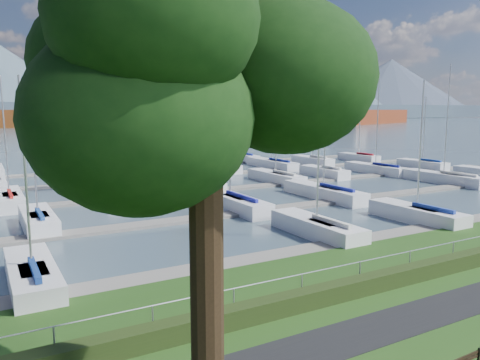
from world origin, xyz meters
TOP-DOWN VIEW (x-y plane):
  - path at (0.00, -3.00)m, footprint 160.00×2.00m
  - water at (0.00, 260.00)m, footprint 800.00×540.00m
  - hedge at (0.00, -0.40)m, footprint 80.00×0.70m
  - fence at (0.00, 0.00)m, footprint 80.00×0.04m
  - foothill at (0.00, 330.00)m, footprint 900.00×80.00m
  - mountains at (7.35, 404.62)m, footprint 1190.00×360.00m
  - docks at (0.00, 26.00)m, footprint 90.00×41.60m
  - tree at (-10.69, -4.68)m, footprint 7.43×6.58m
  - crane at (2.67, 24.98)m, footprint 7.46×13.01m
  - cargo_ship_mid at (12.68, 212.25)m, footprint 112.02×49.65m
  - cargo_ship_east at (177.78, 182.96)m, footprint 76.70×46.03m
  - sailboat_fleet at (-1.96, 29.44)m, footprint 75.10×48.93m

SIDE VIEW (x-z plane):
  - water at x=0.00m, z-range -0.50..-0.30m
  - docks at x=0.00m, z-range -0.34..-0.09m
  - path at x=0.00m, z-range -0.01..0.03m
  - hedge at x=0.00m, z-range 0.00..0.70m
  - fence at x=0.00m, z-range 1.18..1.22m
  - cargo_ship_mid at x=12.68m, z-range -7.31..14.19m
  - cargo_ship_east at x=177.78m, z-range -6.93..14.57m
  - crane at x=2.67m, z-range -5.85..16.50m
  - sailboat_fleet at x=-1.96m, z-range -1.39..12.17m
  - foothill at x=0.00m, z-range 0.00..12.00m
  - tree at x=-10.69m, z-range 2.46..15.20m
  - mountains at x=7.35m, z-range -10.82..104.18m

